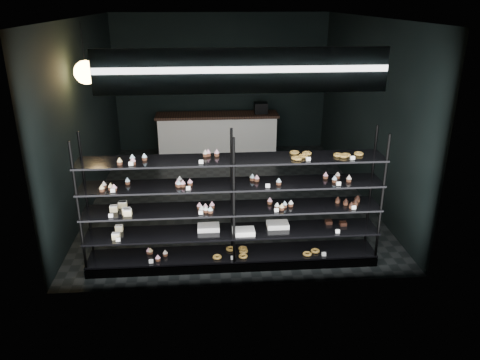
{
  "coord_description": "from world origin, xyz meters",
  "views": [
    {
      "loc": [
        -0.44,
        -8.17,
        3.51
      ],
      "look_at": [
        0.05,
        -1.9,
        1.04
      ],
      "focal_mm": 35.0,
      "sensor_mm": 36.0,
      "label": 1
    }
  ],
  "objects": [
    {
      "name": "room",
      "position": [
        0.0,
        0.0,
        1.6
      ],
      "size": [
        5.01,
        6.01,
        3.2
      ],
      "color": "black",
      "rests_on": "ground"
    },
    {
      "name": "display_shelf",
      "position": [
        -0.11,
        -2.45,
        0.63
      ],
      "size": [
        4.0,
        0.5,
        1.91
      ],
      "color": "black",
      "rests_on": "room"
    },
    {
      "name": "signage",
      "position": [
        0.0,
        -2.93,
        2.75
      ],
      "size": [
        3.3,
        0.05,
        0.5
      ],
      "color": "#0C1F40",
      "rests_on": "room"
    },
    {
      "name": "pendant_lamp",
      "position": [
        -2.2,
        -0.84,
        2.45
      ],
      "size": [
        0.35,
        0.35,
        0.91
      ],
      "color": "black",
      "rests_on": "room"
    },
    {
      "name": "service_counter",
      "position": [
        -0.12,
        2.5,
        0.5
      ],
      "size": [
        2.83,
        0.65,
        1.23
      ],
      "color": "silver",
      "rests_on": "room"
    }
  ]
}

